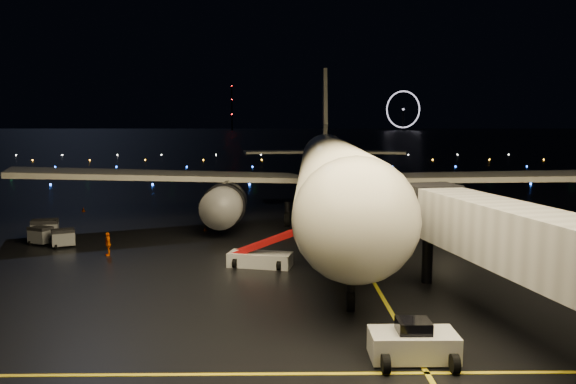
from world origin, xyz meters
name	(u,v)px	position (x,y,z in m)	size (l,w,h in m)	color
ground	(270,141)	(0.00, 300.00, 0.00)	(2000.00, 2000.00, 0.00)	black
lane_centre	(352,245)	(12.00, 15.00, 0.01)	(0.25, 80.00, 0.02)	yellow
lane_cross	(22,376)	(-5.00, -10.00, 0.01)	(60.00, 0.25, 0.02)	yellow
airliner	(332,135)	(11.21, 26.20, 9.22)	(65.09, 61.84, 18.44)	silver
pushback_tug	(413,340)	(11.72, -8.60, 0.91)	(3.83, 2.00, 1.82)	silver
belt_loader	(260,244)	(4.33, 7.86, 1.64)	(6.77, 1.85, 3.28)	silver
crew_c	(108,244)	(-7.87, 11.38, 0.95)	(1.11, 0.46, 1.90)	#FB5F01
safety_cone_0	(286,233)	(6.39, 19.24, 0.24)	(0.43, 0.43, 0.48)	#FB4B04
safety_cone_1	(288,232)	(6.57, 19.66, 0.25)	(0.44, 0.44, 0.50)	#FB4B04
safety_cone_2	(205,228)	(-1.52, 21.67, 0.22)	(0.39, 0.39, 0.45)	#FB4B04
safety_cone_3	(83,210)	(-17.59, 33.68, 0.25)	(0.44, 0.44, 0.50)	#FB4B04
ferris_wheel	(403,111)	(170.00, 720.00, 26.00)	(50.00, 4.00, 52.00)	black
radio_mast	(232,107)	(-60.00, 740.00, 32.00)	(1.80, 1.80, 64.00)	black
taxiway_lights	(257,165)	(0.00, 106.00, 0.18)	(164.00, 92.00, 0.36)	black
baggage_cart_0	(45,230)	(-15.26, 17.21, 0.95)	(2.23, 1.56, 1.90)	gray
baggage_cart_1	(63,238)	(-12.63, 14.56, 0.77)	(1.80, 1.26, 1.53)	gray
baggage_cart_2	(41,236)	(-14.97, 15.60, 0.78)	(1.83, 1.28, 1.56)	gray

